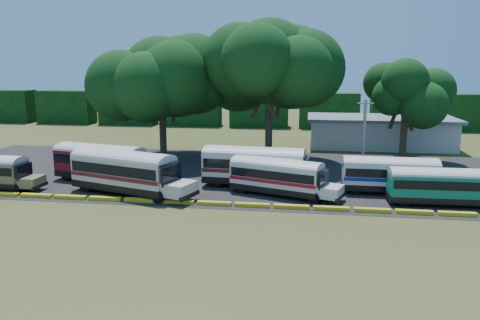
# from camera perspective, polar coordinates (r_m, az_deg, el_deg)

# --- Properties ---
(ground) EXTENTS (160.00, 160.00, 0.00)m
(ground) POSITION_cam_1_polar(r_m,az_deg,el_deg) (36.15, -5.81, -5.87)
(ground) COLOR #2F4416
(ground) RESTS_ON ground
(asphalt_strip) EXTENTS (64.00, 24.00, 0.02)m
(asphalt_strip) POSITION_cam_1_polar(r_m,az_deg,el_deg) (47.29, -1.09, -1.60)
(asphalt_strip) COLOR black
(asphalt_strip) RESTS_ON ground
(curb) EXTENTS (53.70, 0.45, 0.30)m
(curb) POSITION_cam_1_polar(r_m,az_deg,el_deg) (37.03, -5.44, -5.19)
(curb) COLOR yellow
(curb) RESTS_ON ground
(terminal_building) EXTENTS (19.00, 9.00, 4.00)m
(terminal_building) POSITION_cam_1_polar(r_m,az_deg,el_deg) (64.69, 16.69, 3.33)
(terminal_building) COLOR beige
(terminal_building) RESTS_ON ground
(treeline_backdrop) EXTENTS (130.00, 4.00, 6.00)m
(treeline_backdrop) POSITION_cam_1_polar(r_m,az_deg,el_deg) (82.22, 2.36, 6.17)
(treeline_backdrop) COLOR black
(treeline_backdrop) RESTS_ON ground
(bus_red) EXTENTS (10.94, 4.96, 3.49)m
(bus_red) POSITION_cam_1_polar(r_m,az_deg,el_deg) (45.48, -16.48, -0.05)
(bus_red) COLOR black
(bus_red) RESTS_ON ground
(bus_cream_west) EXTENTS (11.58, 6.11, 3.71)m
(bus_cream_west) POSITION_cam_1_polar(r_m,az_deg,el_deg) (40.57, -13.76, -1.15)
(bus_cream_west) COLOR black
(bus_cream_west) RESTS_ON ground
(bus_cream_east) EXTENTS (11.19, 3.61, 3.62)m
(bus_cream_east) POSITION_cam_1_polar(r_m,az_deg,el_deg) (41.72, 2.03, -0.54)
(bus_cream_east) COLOR black
(bus_cream_east) RESTS_ON ground
(bus_white_red) EXTENTS (9.68, 5.32, 3.11)m
(bus_white_red) POSITION_cam_1_polar(r_m,az_deg,el_deg) (39.18, 4.75, -1.81)
(bus_white_red) COLOR black
(bus_white_red) RESTS_ON ground
(bus_white_blue) EXTENTS (9.57, 2.53, 3.14)m
(bus_white_blue) POSITION_cam_1_polar(r_m,az_deg,el_deg) (41.63, 18.04, -1.52)
(bus_white_blue) COLOR black
(bus_white_blue) RESTS_ON ground
(bus_teal) EXTENTS (9.00, 2.40, 2.95)m
(bus_teal) POSITION_cam_1_polar(r_m,az_deg,el_deg) (39.51, 23.22, -2.72)
(bus_teal) COLOR black
(bus_teal) RESTS_ON ground
(tree_west) EXTENTS (12.45, 12.45, 13.95)m
(tree_west) POSITION_cam_1_polar(r_m,az_deg,el_deg) (54.86, -9.60, 9.95)
(tree_west) COLOR #38291C
(tree_west) RESTS_ON ground
(tree_center) EXTENTS (12.72, 12.72, 15.76)m
(tree_center) POSITION_cam_1_polar(r_m,az_deg,el_deg) (52.23, 3.63, 11.87)
(tree_center) COLOR #38291C
(tree_center) RESTS_ON ground
(tree_east) EXTENTS (7.37, 7.37, 10.78)m
(tree_east) POSITION_cam_1_polar(r_m,az_deg,el_deg) (56.25, 19.67, 8.08)
(tree_east) COLOR #38291C
(tree_east) RESTS_ON ground
(utility_pole) EXTENTS (1.60, 0.30, 7.46)m
(utility_pole) POSITION_cam_1_polar(r_m,az_deg,el_deg) (47.83, 14.86, 2.83)
(utility_pole) COLOR gray
(utility_pole) RESTS_ON ground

